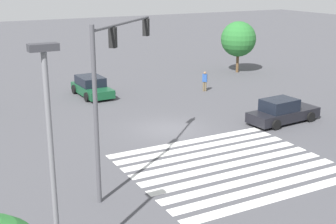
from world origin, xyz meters
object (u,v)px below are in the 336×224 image
car_1 (92,87)px  street_light_pole_a (51,145)px  pedestrian (205,80)px  traffic_signal_mast (113,71)px  car_0 (282,112)px  tree_corner_b (238,39)px

car_1 → street_light_pole_a: street_light_pole_a is taller
pedestrian → street_light_pole_a: bearing=2.4°
traffic_signal_mast → street_light_pole_a: street_light_pole_a is taller
pedestrian → street_light_pole_a: street_light_pole_a is taller
traffic_signal_mast → car_0: (12.66, 3.49, -4.45)m
street_light_pole_a → tree_corner_b: size_ratio=1.50×
traffic_signal_mast → street_light_pole_a: (-4.14, -5.55, -0.75)m
pedestrian → car_0: bearing=44.0°
car_0 → tree_corner_b: bearing=59.6°
traffic_signal_mast → car_0: size_ratio=1.46×
car_1 → street_light_pole_a: bearing=-23.4°
car_0 → car_1: car_0 is taller
traffic_signal_mast → tree_corner_b: (19.72, 17.78, -1.97)m
car_0 → street_light_pole_a: (-16.80, -9.04, 3.71)m
street_light_pole_a → tree_corner_b: 33.39m
car_0 → pedestrian: pedestrian is taller
street_light_pole_a → car_0: bearing=28.3°
pedestrian → tree_corner_b: (6.88, 4.97, 2.29)m
car_0 → tree_corner_b: (7.06, 14.29, 2.48)m
pedestrian → tree_corner_b: size_ratio=0.33×
traffic_signal_mast → tree_corner_b: bearing=-3.0°
traffic_signal_mast → tree_corner_b: size_ratio=1.49×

